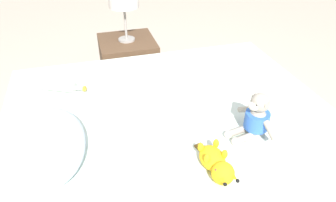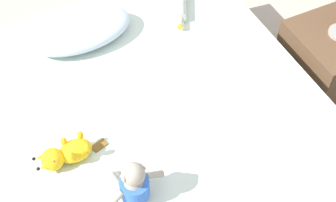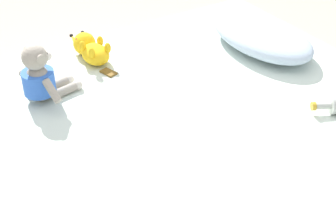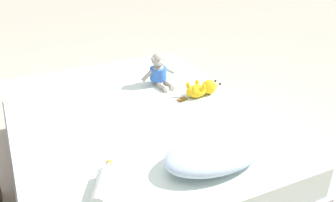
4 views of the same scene
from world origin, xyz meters
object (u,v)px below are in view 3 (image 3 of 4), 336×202
at_px(pillow, 261,36).
at_px(bed, 168,159).
at_px(plush_monkey, 41,77).
at_px(plush_yellow_creature, 91,49).

bearing_deg(pillow, bed, -71.49).
distance_m(plush_monkey, plush_yellow_creature, 0.35).
bearing_deg(plush_yellow_creature, plush_monkey, -56.11).
xyz_separation_m(plush_monkey, plush_yellow_creature, (-0.19, 0.29, -0.05)).
relative_size(bed, pillow, 3.34).
distance_m(bed, pillow, 0.72).
bearing_deg(bed, plush_yellow_creature, -172.35).
bearing_deg(pillow, plush_yellow_creature, -114.32).
relative_size(pillow, plush_yellow_creature, 1.71).
relative_size(bed, plush_monkey, 6.57).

